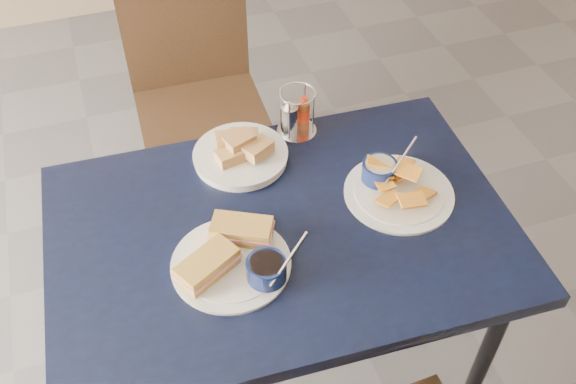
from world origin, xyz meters
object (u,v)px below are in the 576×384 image
object	(u,v)px
dining_table	(282,246)
plantain_plate	(392,184)
bread_basket	(241,153)
condiment_caddy	(295,116)
chair_far	(194,81)
sandwich_plate	(235,257)

from	to	relation	value
dining_table	plantain_plate	xyz separation A→B (m)	(0.30, 0.03, 0.09)
bread_basket	condiment_caddy	xyz separation A→B (m)	(0.17, 0.06, 0.03)
dining_table	chair_far	world-z (taller)	chair_far
condiment_caddy	plantain_plate	bearing A→B (deg)	-61.61
chair_far	sandwich_plate	size ratio (longest dim) A/B	3.11
dining_table	sandwich_plate	bearing A→B (deg)	-151.61
chair_far	sandwich_plate	bearing A→B (deg)	-96.22
bread_basket	chair_far	bearing A→B (deg)	89.78
chair_far	sandwich_plate	xyz separation A→B (m)	(-0.11, -1.01, 0.24)
dining_table	plantain_plate	distance (m)	0.32
chair_far	plantain_plate	size ratio (longest dim) A/B	3.39
sandwich_plate	plantain_plate	size ratio (longest dim) A/B	1.09
plantain_plate	condiment_caddy	distance (m)	0.33
dining_table	sandwich_plate	distance (m)	0.18
plantain_plate	condiment_caddy	xyz separation A→B (m)	(-0.16, 0.29, 0.04)
sandwich_plate	bread_basket	distance (m)	0.35
sandwich_plate	bread_basket	size ratio (longest dim) A/B	1.22
sandwich_plate	condiment_caddy	distance (m)	0.48
chair_far	plantain_plate	bearing A→B (deg)	-70.02
plantain_plate	bread_basket	size ratio (longest dim) A/B	1.12
dining_table	condiment_caddy	world-z (taller)	condiment_caddy
dining_table	chair_far	size ratio (longest dim) A/B	1.22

